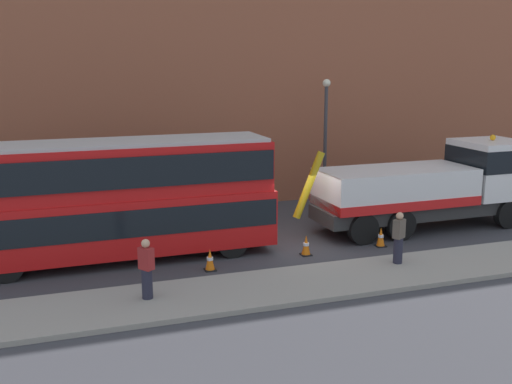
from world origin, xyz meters
TOP-DOWN VIEW (x-y plane):
  - ground_plane at (0.00, 0.00)m, footprint 120.00×120.00m
  - near_kerb at (0.00, -4.20)m, footprint 60.00×2.80m
  - building_facade at (0.00, 7.10)m, footprint 60.00×1.50m
  - recovery_tow_truck at (6.07, 0.16)m, footprint 10.15×2.73m
  - double_decker_bus at (-6.59, 0.15)m, footprint 11.07×2.67m
  - pedestrian_onlooker at (-6.08, -4.00)m, footprint 0.44×0.48m
  - pedestrian_bystander at (2.13, -3.64)m, footprint 0.48×0.42m
  - traffic_cone_near_bus at (-3.75, -1.94)m, footprint 0.36×0.36m
  - traffic_cone_midway at (-0.19, -1.50)m, footprint 0.36×0.36m
  - traffic_cone_near_truck at (2.78, -1.45)m, footprint 0.36×0.36m
  - street_lamp at (3.50, 4.91)m, footprint 0.36×0.36m

SIDE VIEW (x-z plane):
  - ground_plane at x=0.00m, z-range 0.00..0.00m
  - near_kerb at x=0.00m, z-range 0.00..0.15m
  - traffic_cone_near_bus at x=-3.75m, z-range -0.02..0.70m
  - traffic_cone_midway at x=-0.19m, z-range -0.02..0.70m
  - traffic_cone_near_truck at x=2.78m, z-range -0.02..0.70m
  - pedestrian_onlooker at x=-6.08m, z-range 0.13..1.84m
  - pedestrian_bystander at x=2.13m, z-range 0.13..1.84m
  - recovery_tow_truck at x=6.07m, z-range -0.08..3.59m
  - double_decker_bus at x=-6.59m, z-range 0.20..4.26m
  - street_lamp at x=3.50m, z-range 0.56..6.39m
  - building_facade at x=0.00m, z-range 0.07..16.07m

